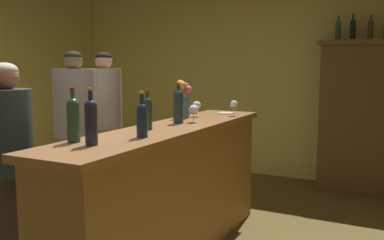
{
  "coord_description": "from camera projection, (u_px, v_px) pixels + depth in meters",
  "views": [
    {
      "loc": [
        2.05,
        -2.38,
        1.5
      ],
      "look_at": [
        0.75,
        0.17,
        1.14
      ],
      "focal_mm": 39.25,
      "sensor_mm": 36.0,
      "label": 1
    }
  ],
  "objects": [
    {
      "name": "wall_back",
      "position": [
        245.0,
        79.0,
        5.95
      ],
      "size": [
        5.47,
        0.12,
        2.67
      ],
      "primitive_type": "cube",
      "color": "#CEB755",
      "rests_on": "ground"
    },
    {
      "name": "bar_counter",
      "position": [
        170.0,
        193.0,
        3.27
      ],
      "size": [
        0.53,
        2.58,
        1.05
      ],
      "color": "olive",
      "rests_on": "ground"
    },
    {
      "name": "display_cabinet",
      "position": [
        357.0,
        114.0,
        5.03
      ],
      "size": [
        0.91,
        0.45,
        1.82
      ],
      "color": "brown",
      "rests_on": "ground"
    },
    {
      "name": "wine_bottle_merlot",
      "position": [
        178.0,
        105.0,
        3.37
      ],
      "size": [
        0.08,
        0.08,
        0.33
      ],
      "color": "#1E2D36",
      "rests_on": "bar_counter"
    },
    {
      "name": "wine_bottle_syrah",
      "position": [
        147.0,
        112.0,
        3.03
      ],
      "size": [
        0.07,
        0.07,
        0.29
      ],
      "color": "#1F3624",
      "rests_on": "bar_counter"
    },
    {
      "name": "wine_bottle_riesling",
      "position": [
        142.0,
        118.0,
        2.7
      ],
      "size": [
        0.07,
        0.07,
        0.3
      ],
      "color": "#18243E",
      "rests_on": "bar_counter"
    },
    {
      "name": "wine_bottle_pinot",
      "position": [
        91.0,
        120.0,
        2.42
      ],
      "size": [
        0.07,
        0.07,
        0.34
      ],
      "color": "#1F2233",
      "rests_on": "bar_counter"
    },
    {
      "name": "wine_bottle_malbec",
      "position": [
        73.0,
        118.0,
        2.52
      ],
      "size": [
        0.08,
        0.08,
        0.33
      ],
      "color": "#2E4930",
      "rests_on": "bar_counter"
    },
    {
      "name": "wine_glass_front",
      "position": [
        197.0,
        105.0,
        3.83
      ],
      "size": [
        0.08,
        0.08,
        0.14
      ],
      "color": "white",
      "rests_on": "bar_counter"
    },
    {
      "name": "wine_glass_mid",
      "position": [
        194.0,
        110.0,
        3.44
      ],
      "size": [
        0.08,
        0.08,
        0.15
      ],
      "color": "white",
      "rests_on": "bar_counter"
    },
    {
      "name": "wine_glass_rear",
      "position": [
        234.0,
        105.0,
        3.89
      ],
      "size": [
        0.07,
        0.07,
        0.15
      ],
      "color": "white",
      "rests_on": "bar_counter"
    },
    {
      "name": "flower_arrangement",
      "position": [
        184.0,
        100.0,
        3.74
      ],
      "size": [
        0.13,
        0.13,
        0.34
      ],
      "color": "#365965",
      "rests_on": "bar_counter"
    },
    {
      "name": "cheese_plate",
      "position": [
        226.0,
        113.0,
        4.09
      ],
      "size": [
        0.17,
        0.17,
        0.01
      ],
      "primitive_type": "cylinder",
      "color": "white",
      "rests_on": "bar_counter"
    },
    {
      "name": "display_bottle_left",
      "position": [
        338.0,
        30.0,
        5.02
      ],
      "size": [
        0.06,
        0.06,
        0.31
      ],
      "color": "#29492E",
      "rests_on": "display_cabinet"
    },
    {
      "name": "display_bottle_midleft",
      "position": [
        353.0,
        29.0,
        4.94
      ],
      "size": [
        0.07,
        0.07,
        0.31
      ],
      "color": "black",
      "rests_on": "display_cabinet"
    },
    {
      "name": "display_bottle_center",
      "position": [
        371.0,
        29.0,
        4.86
      ],
      "size": [
        0.06,
        0.06,
        0.28
      ],
      "color": "#493015",
      "rests_on": "display_cabinet"
    },
    {
      "name": "patron_tall",
      "position": [
        76.0,
        132.0,
        3.95
      ],
      "size": [
        0.39,
        0.39,
        1.65
      ],
      "rotation": [
        0.0,
        0.0,
        0.08
      ],
      "color": "#9F9B87",
      "rests_on": "ground"
    },
    {
      "name": "patron_in_grey",
      "position": [
        105.0,
        122.0,
        4.58
      ],
      "size": [
        0.37,
        0.37,
        1.66
      ],
      "rotation": [
        0.0,
        0.0,
        -0.28
      ],
      "color": "gray",
      "rests_on": "ground"
    },
    {
      "name": "patron_near_entrance",
      "position": [
        9.0,
        166.0,
        2.81
      ],
      "size": [
        0.33,
        0.33,
        1.53
      ],
      "rotation": [
        0.0,
        0.0,
        0.68
      ],
      "color": "#382E2C",
      "rests_on": "ground"
    }
  ]
}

